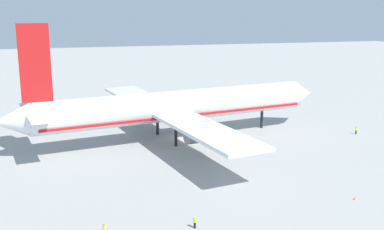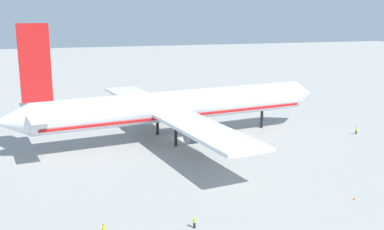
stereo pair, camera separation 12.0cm
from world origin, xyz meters
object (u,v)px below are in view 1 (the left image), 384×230
at_px(airliner, 174,106).
at_px(traffic_cone_0, 355,198).
at_px(ground_worker_0, 104,230).
at_px(traffic_cone_1, 258,100).
at_px(ground_worker_3, 356,130).
at_px(ground_worker_2, 195,222).

height_order(airliner, traffic_cone_0, airliner).
bearing_deg(ground_worker_0, traffic_cone_1, 52.67).
bearing_deg(traffic_cone_1, traffic_cone_0, -105.16).
bearing_deg(ground_worker_0, ground_worker_3, 27.52).
height_order(ground_worker_3, traffic_cone_1, ground_worker_3).
bearing_deg(traffic_cone_0, traffic_cone_1, 74.84).
relative_size(ground_worker_0, ground_worker_3, 0.99).
relative_size(traffic_cone_0, traffic_cone_1, 1.00).
relative_size(ground_worker_3, traffic_cone_0, 3.18).
xyz_separation_m(ground_worker_0, traffic_cone_1, (60.23, 78.98, -0.60)).
bearing_deg(traffic_cone_1, ground_worker_0, -127.33).
xyz_separation_m(ground_worker_3, traffic_cone_0, (-25.49, -33.46, -0.61)).
bearing_deg(traffic_cone_1, ground_worker_2, -120.94).
height_order(airliner, ground_worker_0, airliner).
height_order(ground_worker_3, traffic_cone_0, ground_worker_3).
distance_m(airliner, ground_worker_0, 48.01).
bearing_deg(airliner, ground_worker_3, -11.76).
relative_size(ground_worker_2, ground_worker_3, 0.97).
relative_size(airliner, ground_worker_2, 46.35).
bearing_deg(traffic_cone_1, airliner, -136.89).
bearing_deg(ground_worker_3, ground_worker_2, -146.24).
distance_m(ground_worker_2, traffic_cone_0, 26.88).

